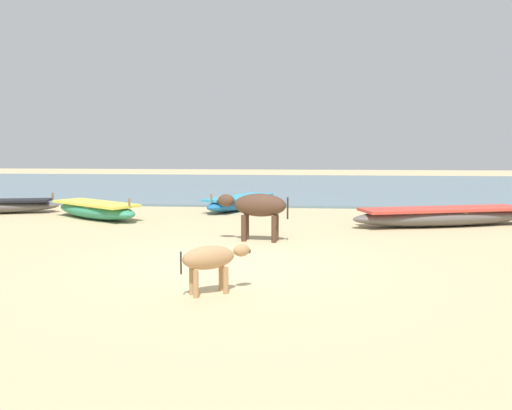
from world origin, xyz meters
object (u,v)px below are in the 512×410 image
(fishing_boat_1, at_px, (96,210))
(cow_adult_dark, at_px, (257,207))
(fishing_boat_3, at_px, (443,216))
(fishing_boat_0, at_px, (239,202))
(calf_near_tan, at_px, (211,259))

(fishing_boat_1, distance_m, cow_adult_dark, 5.80)
(fishing_boat_3, bearing_deg, fishing_boat_1, 160.54)
(fishing_boat_1, bearing_deg, fishing_boat_3, 30.53)
(fishing_boat_1, bearing_deg, fishing_boat_0, 65.40)
(fishing_boat_0, distance_m, fishing_boat_3, 6.39)
(fishing_boat_0, xyz_separation_m, fishing_boat_3, (5.72, -2.85, 0.01))
(fishing_boat_1, xyz_separation_m, fishing_boat_3, (9.55, -0.42, 0.00))
(fishing_boat_1, relative_size, calf_near_tan, 3.53)
(calf_near_tan, bearing_deg, fishing_boat_0, 63.12)
(fishing_boat_0, distance_m, cow_adult_dark, 5.55)
(calf_near_tan, bearing_deg, fishing_boat_1, 91.82)
(cow_adult_dark, bearing_deg, fishing_boat_1, -23.86)
(fishing_boat_3, relative_size, cow_adult_dark, 3.17)
(fishing_boat_3, xyz_separation_m, cow_adult_dark, (-4.60, -2.56, 0.48))
(fishing_boat_3, bearing_deg, fishing_boat_0, 136.60)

